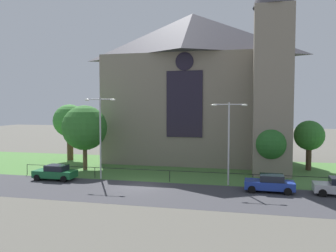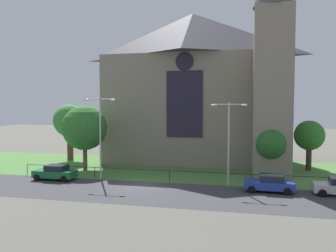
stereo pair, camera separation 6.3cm
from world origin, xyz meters
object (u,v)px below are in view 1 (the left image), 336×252
Objects in this scene: parked_car_blue at (270,183)px; streetlamp_far at (229,132)px; church_building at (197,85)px; tree_right_far at (309,136)px; tree_left_near at (85,128)px; tree_right_near at (271,144)px; parked_car_green at (55,172)px; tree_left_far at (70,121)px; streetlamp_near at (100,127)px.

streetlamp_far is at bearing -25.14° from parked_car_blue.
church_building reaches higher than tree_right_far.
streetlamp_far is at bearing -14.18° from tree_left_near.
tree_right_near is at bearing 50.36° from streetlamp_far.
streetlamp_far is 1.86× the size of parked_car_green.
tree_right_near is 26.88m from tree_left_far.
tree_right_far is at bearing 12.05° from tree_left_near.
streetlamp_near reaches higher than parked_car_blue.
parked_car_green is at bearing -67.63° from tree_left_far.
tree_left_near reaches higher than parked_car_blue.
streetlamp_near reaches higher than tree_right_far.
tree_left_far is 1.82× the size of parked_car_blue.
church_building is at bearing 163.90° from tree_right_far.
tree_left_far reaches higher than tree_right_far.
tree_left_far reaches higher than parked_car_blue.
parked_car_blue is (-0.47, -6.78, -2.73)m from tree_right_near.
parked_car_blue is at bearing -25.25° from tree_left_far.
church_building is at bearing 38.31° from tree_left_near.
tree_right_near is 17.90m from streetlamp_near.
tree_left_near is at bearing -141.69° from church_building.
parked_car_green is at bearing -156.51° from tree_right_far.
church_building reaches higher than streetlamp_far.
tree_left_near reaches higher than tree_right_near.
streetlamp_near is at bearing -48.54° from tree_left_far.
tree_right_far is at bearing -112.85° from parked_car_blue.
streetlamp_near is (9.16, -10.37, -0.05)m from tree_left_far.
streetlamp_far reaches higher than parked_car_green.
parked_car_green is (4.91, -11.94, -4.61)m from tree_left_far.
streetlamp_far is at bearing -175.05° from parked_car_green.
streetlamp_far reaches higher than parked_car_blue.
parked_car_green is (-25.96, -11.28, -3.26)m from tree_right_far.
parked_car_green is (-4.25, -1.56, -4.56)m from streetlamp_near.
church_building is 16.61m from streetlamp_near.
streetlamp_near is at bearing -160.05° from parked_car_green.
streetlamp_near reaches higher than parked_car_green.
tree_left_far is 28.89m from parked_car_blue.
streetlamp_far is (22.13, -10.37, -0.34)m from tree_left_far.
tree_left_near is 1.80× the size of parked_car_green.
parked_car_blue is (3.66, -1.79, -4.26)m from streetlamp_far.
parked_car_green is (-0.38, -5.82, -4.17)m from tree_left_near.
church_building is at bearing 10.83° from tree_left_far.
streetlamp_near is 17.33m from parked_car_blue.
tree_left_near is 1.79× the size of parked_car_blue.
tree_right_far is 13.11m from streetlamp_far.
tree_right_near is 7.32m from parked_car_blue.
parked_car_blue is at bearing -6.16° from streetlamp_near.
church_building is 14.27m from tree_right_near.
tree_right_near reaches higher than parked_car_green.
streetlamp_near reaches higher than streetlamp_far.
church_building is at bearing 109.86° from streetlamp_far.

